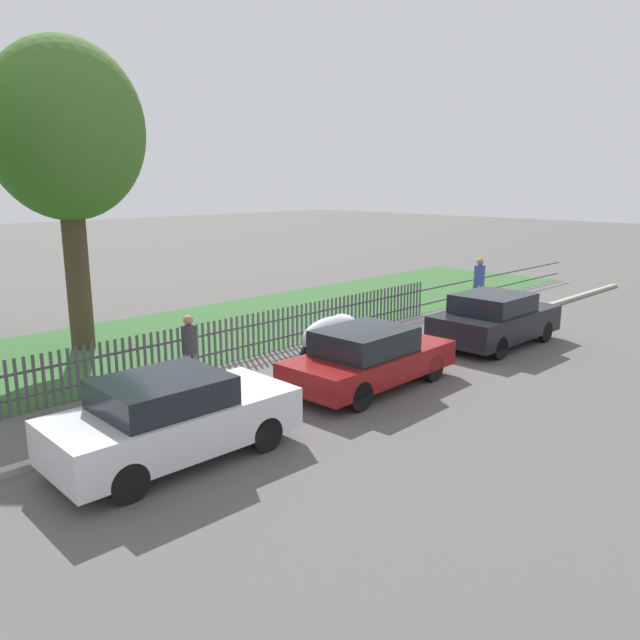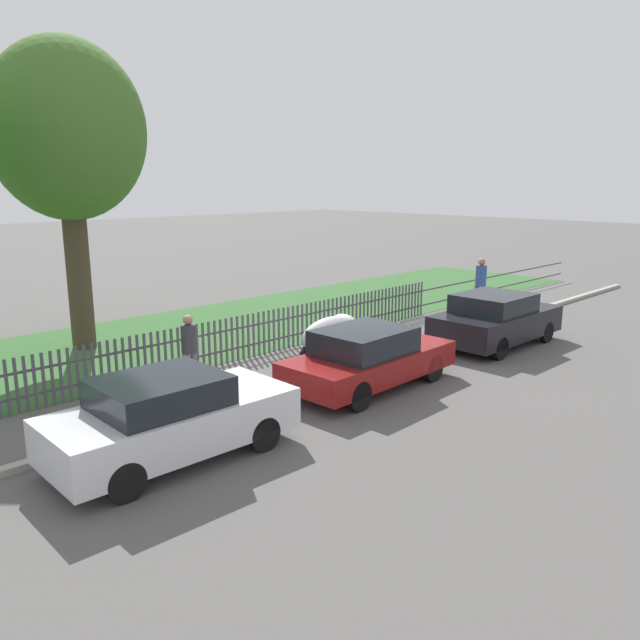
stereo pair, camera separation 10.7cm
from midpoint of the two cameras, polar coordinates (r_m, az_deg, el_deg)
ground_plane at (r=14.43m, az=1.95°, el=-5.00°), size 120.00×120.00×0.00m
kerb_stone at (r=14.47m, az=1.67°, el=-4.69°), size 34.26×0.20×0.12m
grass_strip at (r=18.72m, az=-11.03°, el=-1.09°), size 34.26×6.41×0.01m
park_fence at (r=16.09m, az=-4.75°, el=-1.10°), size 34.26×0.05×1.12m
parked_car_silver_hatchback at (r=10.25m, az=-13.27°, el=-8.62°), size 3.96×1.81×1.40m
parked_car_black_saloon at (r=13.38m, az=4.65°, el=-3.44°), size 4.14×1.82×1.33m
parked_car_navy_estate at (r=17.46m, az=15.93°, el=0.08°), size 3.99×1.87×1.43m
covered_motorcycle at (r=15.27m, az=1.39°, el=-1.32°), size 1.98×0.81×1.14m
tree_behind_motorcycle at (r=17.37m, az=-21.98°, el=15.55°), size 3.88×3.88×7.83m
pedestrian_near_fence at (r=13.57m, az=-11.67°, el=-2.42°), size 0.38×0.38×1.60m
pedestrian_by_lamp at (r=21.85m, az=14.61°, el=3.42°), size 0.39×0.42×1.82m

